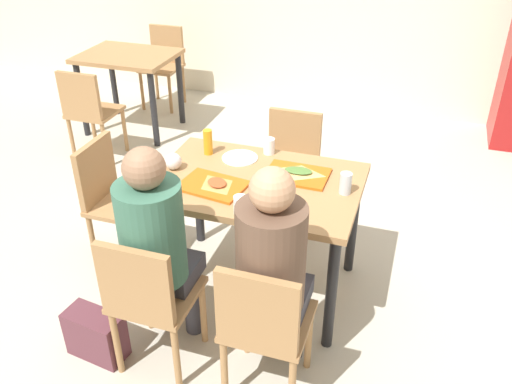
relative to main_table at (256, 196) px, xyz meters
name	(u,v)px	position (x,y,z in m)	size (l,w,h in m)	color
ground_plane	(256,286)	(0.00, 0.00, -0.69)	(10.00, 10.00, 0.02)	#B2AD9E
main_table	(256,196)	(0.00, 0.00, 0.00)	(1.19, 0.82, 0.78)	#9E7247
chair_near_left	(148,296)	(-0.30, -0.80, -0.18)	(0.40, 0.40, 0.85)	#9E7247
chair_near_right	(263,323)	(0.30, -0.80, -0.18)	(0.40, 0.40, 0.85)	#9E7247
chair_far_side	(291,162)	(0.00, 0.80, -0.18)	(0.40, 0.40, 0.85)	#9E7247
chair_left_end	(112,194)	(-0.98, 0.00, -0.18)	(0.40, 0.40, 0.85)	#9E7247
person_in_red	(157,240)	(-0.30, -0.65, 0.07)	(0.32, 0.42, 1.26)	#383842
person_in_brown_jacket	(273,264)	(0.30, -0.65, 0.07)	(0.32, 0.42, 1.26)	#383842
tray_red_near	(213,185)	(-0.21, -0.14, 0.11)	(0.36, 0.26, 0.02)	#D85914
tray_red_far	(297,175)	(0.21, 0.12, 0.11)	(0.36, 0.26, 0.02)	#D85914
paper_plate_center	(240,158)	(-0.18, 0.23, 0.11)	(0.22, 0.22, 0.01)	white
paper_plate_near_edge	(275,205)	(0.18, -0.23, 0.11)	(0.22, 0.22, 0.01)	white
pizza_slice_a	(217,183)	(-0.18, -0.14, 0.13)	(0.23, 0.22, 0.02)	#C68C47
pizza_slice_b	(298,171)	(0.21, 0.13, 0.13)	(0.24, 0.14, 0.02)	#DBAD60
plastic_cup_a	(269,146)	(-0.03, 0.35, 0.15)	(0.07, 0.07, 0.10)	white
plastic_cup_b	(240,205)	(0.03, -0.35, 0.15)	(0.07, 0.07, 0.10)	white
soda_can	(346,183)	(0.51, 0.02, 0.16)	(0.07, 0.07, 0.12)	#B7BCC6
condiment_bottle	(208,142)	(-0.39, 0.23, 0.18)	(0.06, 0.06, 0.16)	orange
foil_bundle	(173,161)	(-0.51, -0.02, 0.15)	(0.10, 0.10, 0.10)	silver
handbag	(96,334)	(-0.65, -0.81, -0.54)	(0.32, 0.16, 0.28)	#592D38
background_table	(129,68)	(-1.94, 1.93, -0.03)	(0.90, 0.70, 0.78)	#9E7247
background_chair_near	(89,109)	(-1.94, 1.20, -0.18)	(0.40, 0.40, 0.85)	#9E7247
background_chair_far	(164,60)	(-1.94, 2.67, -0.18)	(0.40, 0.40, 0.85)	#9E7247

